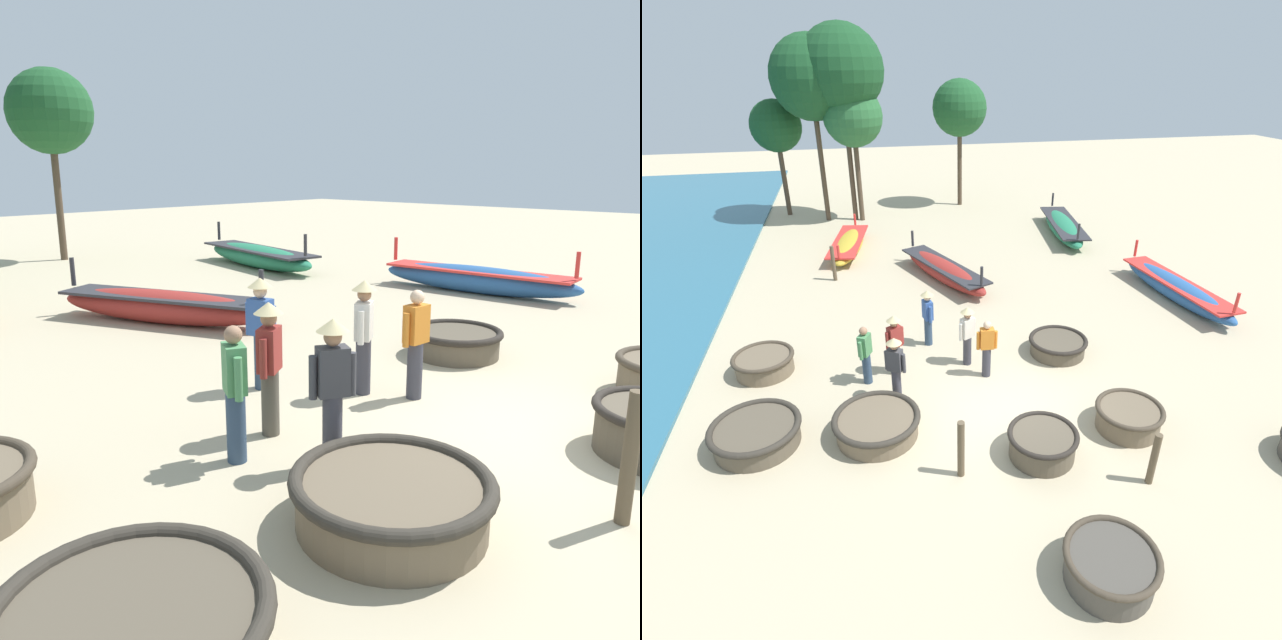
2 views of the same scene
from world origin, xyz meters
The scene contains 15 objects.
ground_plane centered at (0.00, 0.00, 0.00)m, with size 80.00×80.00×0.00m, color #BCAD8C.
coracle_center centered at (-2.92, -0.09, 0.29)m, with size 1.89×1.89×0.53m.
coracle_far_left centered at (-5.41, 0.15, 0.29)m, with size 1.89×1.89×0.53m.
coracle_nearest centered at (2.17, 2.26, 0.26)m, with size 1.61×1.61×0.48m.
long_boat_white_hull centered at (7.42, 4.74, 0.37)m, with size 1.38×5.43×1.28m.
long_boat_ochre_hull centered at (0.06, 8.02, 0.36)m, with size 2.76×5.02×1.26m.
long_boat_red_hull centered at (6.41, 12.10, 0.37)m, with size 2.13×5.80×1.30m.
fisherman_standing_right centered at (-0.04, 1.62, 0.84)m, with size 0.53×0.25×1.57m.
fisherman_with_hat centered at (-2.26, 2.21, 0.96)m, with size 0.48×0.36×1.67m.
fisherman_standing_left centered at (-0.39, 2.27, 0.96)m, with size 0.48×0.36×1.67m.
fisherman_hauling centered at (-3.02, 1.96, 0.84)m, with size 0.36×0.48×1.57m.
fisherman_by_coracle centered at (-2.36, 1.11, 0.96)m, with size 0.47×0.36×1.67m.
fisherman_crouching centered at (-1.23, 3.51, 0.96)m, with size 0.36×0.52×1.67m.
mooring_post_mid_beach centered at (-1.41, -1.63, 0.65)m, with size 0.14×0.14×1.29m, color brown.
tree_tall_back centered at (2.89, 18.41, 4.96)m, with size 2.81×2.81×6.40m.
Camera 1 is at (-7.11, -3.07, 3.22)m, focal length 35.00 mm.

